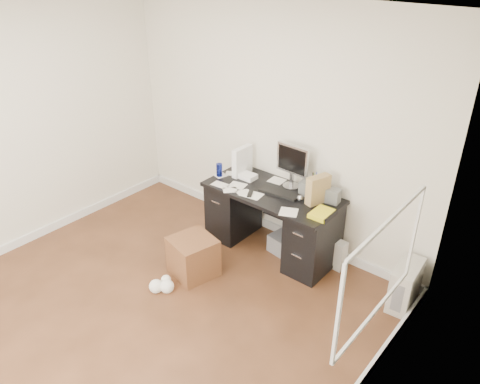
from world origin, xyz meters
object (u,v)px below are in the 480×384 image
(pc_tower, at_px, (405,285))
(wicker_basket, at_px, (193,256))
(desk, at_px, (271,219))
(lcd_monitor, at_px, (292,166))
(keyboard, at_px, (279,193))
(office_chair, at_px, (311,228))

(pc_tower, xyz_separation_m, wicker_basket, (-1.91, -0.96, -0.01))
(desk, relative_size, lcd_monitor, 3.00)
(wicker_basket, bearing_deg, pc_tower, 26.67)
(keyboard, distance_m, pc_tower, 1.56)
(desk, bearing_deg, wicker_basket, -112.09)
(lcd_monitor, relative_size, keyboard, 1.11)
(lcd_monitor, bearing_deg, keyboard, -89.88)
(lcd_monitor, relative_size, office_chair, 0.56)
(desk, bearing_deg, pc_tower, 2.64)
(lcd_monitor, height_order, office_chair, lcd_monitor)
(wicker_basket, bearing_deg, lcd_monitor, 67.41)
(keyboard, height_order, office_chair, office_chair)
(keyboard, bearing_deg, pc_tower, -3.03)
(keyboard, relative_size, office_chair, 0.50)
(desk, height_order, pc_tower, desk)
(pc_tower, bearing_deg, lcd_monitor, 170.10)
(office_chair, xyz_separation_m, pc_tower, (1.06, 0.03, -0.22))
(desk, height_order, lcd_monitor, lcd_monitor)
(desk, distance_m, lcd_monitor, 0.65)
(desk, distance_m, keyboard, 0.37)
(wicker_basket, bearing_deg, desk, 67.91)
(office_chair, distance_m, pc_tower, 1.09)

